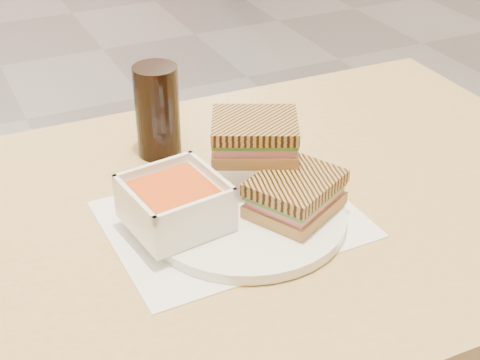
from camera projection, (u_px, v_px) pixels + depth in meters
name	position (u px, v px, depth m)	size (l,w,h in m)	color
main_table	(205.00, 280.00, 1.01)	(1.21, 0.72, 0.75)	tan
tray_liner	(233.00, 219.00, 0.95)	(0.33, 0.26, 0.00)	white
plate	(246.00, 216.00, 0.94)	(0.27, 0.27, 0.01)	white
soup_bowl	(175.00, 205.00, 0.90)	(0.13, 0.13, 0.06)	white
panini_lower	(295.00, 194.00, 0.92)	(0.15, 0.14, 0.05)	#9E7445
panini_upper	(255.00, 136.00, 0.95)	(0.15, 0.14, 0.05)	#9E7445
cola_glass	(157.00, 111.00, 1.06)	(0.07, 0.07, 0.14)	black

